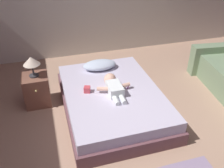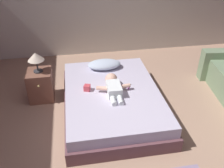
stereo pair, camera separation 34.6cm
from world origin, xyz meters
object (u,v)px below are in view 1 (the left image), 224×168
Objects in this scene: baby at (113,86)px; lamp at (31,62)px; toy_block at (87,89)px; toothbrush at (128,85)px; pillow at (100,65)px; nightstand at (37,90)px; bed at (112,100)px.

lamp is at bearing 155.24° from baby.
toy_block is (-0.37, 0.06, -0.03)m from baby.
pillow is at bearing 113.76° from toothbrush.
toothbrush is at bearing -1.00° from toy_block.
nightstand is at bearing 155.24° from baby.
toy_block is at bearing -31.45° from nightstand.
lamp is (-1.06, 0.49, 0.30)m from baby.
lamp reaches higher than nightstand.
bed is 6.30× the size of lamp.
pillow reaches higher than bed.
pillow is at bearing 61.56° from toy_block.
bed is 13.23× the size of toothbrush.
lamp is at bearing -169.50° from pillow.
lamp is (-1.05, 0.48, 0.55)m from bed.
toothbrush is at bearing -18.47° from nightstand.
nightstand is 0.83m from toy_block.
lamp is 0.88m from toy_block.
bed is 4.04× the size of nightstand.
bed is at bearing 133.13° from baby.
toothbrush is at bearing 12.21° from baby.
pillow is 0.69m from toothbrush.
pillow is 1.74× the size of lamp.
pillow reaches higher than toy_block.
baby reaches higher than toothbrush.
bed is 3.61× the size of pillow.
toothbrush is (0.28, -0.63, -0.06)m from pillow.
nightstand is (-1.03, -0.19, -0.18)m from pillow.
bed is at bearing -88.52° from pillow.
baby reaches higher than bed.
lamp reaches higher than toothbrush.
toothbrush is 1.38m from nightstand.
nightstand is 0.48m from lamp.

